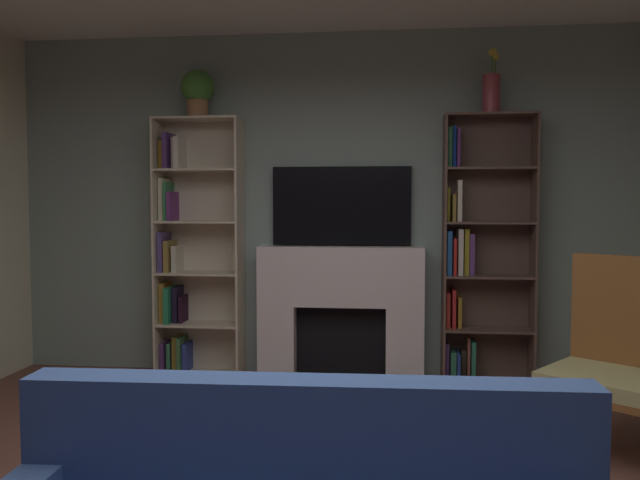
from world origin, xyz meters
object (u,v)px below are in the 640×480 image
(tv, at_px, (342,206))
(fireplace, at_px, (341,308))
(bookshelf_left, at_px, (191,252))
(potted_plant, at_px, (198,91))
(armchair, at_px, (617,360))
(bookshelf_right, at_px, (478,256))
(vase_with_flowers, at_px, (491,90))

(tv, bearing_deg, fireplace, -90.00)
(fireplace, bearing_deg, bookshelf_left, 179.33)
(potted_plant, height_order, armchair, potted_plant)
(bookshelf_right, distance_m, vase_with_flowers, 1.30)
(bookshelf_right, xyz_separation_m, potted_plant, (-2.27, -0.06, 1.34))
(vase_with_flowers, relative_size, armchair, 0.45)
(bookshelf_right, relative_size, vase_with_flowers, 4.22)
(bookshelf_right, distance_m, potted_plant, 2.63)
(potted_plant, xyz_separation_m, vase_with_flowers, (2.34, 0.00, -0.04))
(armchair, bearing_deg, bookshelf_left, 154.05)
(potted_plant, relative_size, vase_with_flowers, 0.77)
(vase_with_flowers, bearing_deg, tv, 174.16)
(fireplace, bearing_deg, vase_with_flowers, -1.43)
(armchair, bearing_deg, fireplace, 139.86)
(fireplace, bearing_deg, armchair, -40.14)
(fireplace, relative_size, tv, 1.27)
(bookshelf_right, bearing_deg, armchair, -68.08)
(bookshelf_right, distance_m, armchair, 1.63)
(fireplace, relative_size, potted_plant, 3.71)
(bookshelf_left, xyz_separation_m, vase_with_flowers, (2.43, -0.04, 1.28))
(tv, relative_size, bookshelf_right, 0.53)
(bookshelf_left, distance_m, armchair, 3.30)
(bookshelf_right, relative_size, potted_plant, 5.47)
(fireplace, height_order, tv, tv)
(potted_plant, bearing_deg, bookshelf_left, 153.19)
(armchair, bearing_deg, bookshelf_right, 111.92)
(potted_plant, distance_m, armchair, 3.65)
(vase_with_flowers, bearing_deg, bookshelf_left, 178.96)
(bookshelf_left, relative_size, vase_with_flowers, 4.22)
(potted_plant, height_order, vase_with_flowers, vase_with_flowers)
(tv, bearing_deg, vase_with_flowers, -5.84)
(tv, height_order, armchair, tv)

